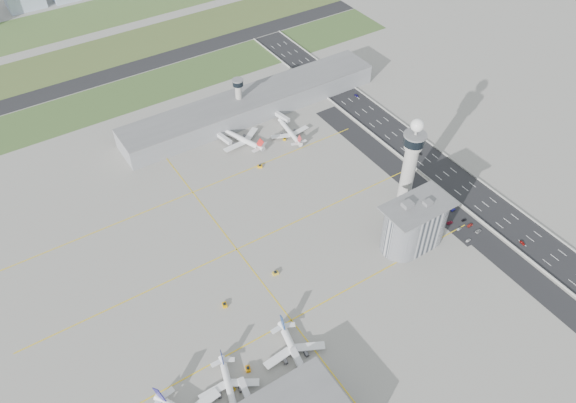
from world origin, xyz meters
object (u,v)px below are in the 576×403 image
airplane_near_b (229,387)px  car_lot_2 (450,223)px  car_hw_2 (356,95)px  admin_building (414,224)px  car_lot_9 (453,210)px  tug_0 (233,390)px  tug_1 (248,369)px  car_lot_11 (441,200)px  car_hw_0 (522,243)px  airplane_far_b (290,129)px  jet_bridge_far_1 (276,115)px  secondary_tower (239,95)px  car_lot_10 (451,207)px  airplane_near_c (295,352)px  tug_5 (284,139)px  airplane_far_a (241,136)px  car_lot_1 (459,229)px  car_lot_8 (464,220)px  car_lot_6 (478,231)px  car_lot_4 (436,210)px  jet_bridge_far_0 (219,136)px  car_lot_0 (468,240)px  car_lot_5 (428,205)px  car_hw_1 (420,153)px  tug_4 (260,166)px  control_tower (411,159)px  car_lot_3 (443,218)px  tug_2 (225,305)px  car_lot_7 (470,225)px  jet_bridge_near_2 (304,374)px  car_hw_4 (301,69)px

airplane_near_b → car_lot_2: 172.20m
airplane_near_b → car_hw_2: bearing=144.8°
admin_building → car_lot_9: (41.16, 5.38, -14.71)m
tug_0 → tug_1: (11.81, 5.70, 0.18)m
tug_1 → car_lot_11: (167.25, 36.97, -0.40)m
car_lot_2 → car_hw_0: (24.63, -36.39, 0.05)m
airplane_far_b → jet_bridge_far_1: size_ratio=2.59×
secondary_tower → car_lot_10: bearing=-68.7°
airplane_near_c → tug_5: size_ratio=13.82×
admin_building → airplane_far_a: (-38.09, 141.62, -9.51)m
car_lot_1 → car_lot_8: 9.07m
secondary_tower → car_lot_6: size_ratio=6.78×
airplane_far_b → car_lot_4: (35.03, -118.70, -4.42)m
jet_bridge_far_0 → car_lot_6: (90.65, -170.57, -2.20)m
airplane_near_b → jet_bridge_far_1: size_ratio=2.54×
tug_5 → car_lot_0: size_ratio=0.80×
tug_0 → car_lot_9: 181.82m
airplane_far_b → car_lot_10: size_ratio=8.00×
airplane_near_c → car_lot_5: airplane_near_c is taller
tug_0 → car_lot_1: tug_0 is taller
car_lot_6 → car_hw_1: bearing=-22.3°
tug_4 → car_lot_6: bearing=64.2°
airplane_near_c → car_hw_0: (158.28, -10.33, -4.86)m
car_hw_1 → admin_building: bearing=-143.2°
control_tower → jet_bridge_far_0: bearing=119.4°
airplane_far_b → car_lot_3: size_ratio=8.06×
car_lot_0 → car_lot_11: size_ratio=0.87×
airplane_far_b → tug_4: 43.06m
tug_5 → car_lot_3: 129.80m
airplane_near_c → car_lot_1: bearing=108.8°
car_lot_1 → car_hw_1: bearing=-30.4°
control_tower → car_lot_2: size_ratio=15.18×
tug_2 → car_lot_9: 159.27m
tug_1 → car_lot_0: bearing=-159.6°
car_lot_7 → car_hw_0: size_ratio=1.19×
airplane_near_b → car_lot_6: airplane_near_b is taller
secondary_tower → car_lot_8: secondary_tower is taller
tug_1 → tug_4: (84.91, 130.64, -0.01)m
tug_0 → car_lot_1: size_ratio=0.80×
airplane_near_b → car_lot_6: 180.23m
airplane_near_c → car_lot_2: (133.65, 26.06, -4.91)m
car_lot_10 → tug_1: bearing=108.3°
tug_5 → control_tower: bearing=144.0°
car_lot_0 → car_lot_2: size_ratio=0.84×
jet_bridge_near_2 → car_lot_11: (146.20, 55.26, -2.26)m
airplane_near_c → car_lot_2: 136.26m
car_lot_2 → car_hw_2: 150.98m
car_lot_4 → car_lot_5: (-0.74, 6.41, -0.07)m
car_lot_6 → car_hw_2: 163.40m
secondary_tower → car_hw_4: secondary_tower is taller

